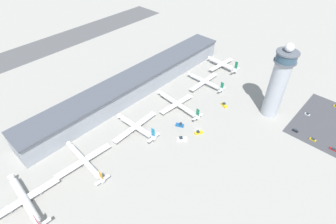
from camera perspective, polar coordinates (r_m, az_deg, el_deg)
The scene contains 19 objects.
ground_plane at distance 196.85m, azimuth 6.58°, elevation -3.98°, with size 1000.00×1000.00×0.00m, color #9E9B93.
terminal_building at distance 228.62m, azimuth -7.29°, elevation 6.00°, with size 205.58×25.00×17.35m.
runway_strip at distance 341.44m, azimuth -23.57°, elevation 13.49°, with size 308.36×44.00×0.01m, color #515154.
control_tower at distance 208.92m, azimuth 22.85°, elevation 5.87°, with size 15.57×15.57×60.20m.
parking_lot_surface at distance 235.66m, azimuth 30.97°, elevation -1.89°, with size 64.00×40.00×0.01m, color #424247.
airplane_gate_alpha at distance 174.20m, azimuth -28.72°, elevation -16.42°, with size 40.20×43.31×13.31m.
airplane_gate_bravo at distance 178.96m, azimuth -17.73°, elevation -10.08°, with size 39.10×42.95×11.88m.
airplane_gate_charlie at distance 193.72m, azimuth -7.00°, elevation -3.16°, with size 40.85×37.39×13.01m.
airplane_gate_delta at distance 212.70m, azimuth 2.09°, elevation 1.76°, with size 33.81×45.97×11.77m.
airplane_gate_echo at distance 241.80m, azimuth 8.03°, elevation 6.58°, with size 37.09×38.31×11.00m.
airplane_gate_foxtrot at distance 269.89m, azimuth 11.68°, elevation 10.19°, with size 33.33×34.67×13.52m.
service_truck_catering at distance 188.25m, azimuth 3.01°, elevation -5.86°, with size 7.21×6.39×2.94m.
service_truck_fuel at distance 221.29m, azimuth 12.12°, elevation 1.48°, with size 4.70×6.82×2.81m.
service_truck_baggage at distance 198.40m, azimuth 2.60°, elevation -2.85°, with size 4.95×6.62×3.00m.
service_truck_water at distance 193.86m, azimuth 6.68°, elevation -4.48°, with size 6.65×4.86×2.61m.
car_blue_compact at distance 236.08m, azimuth 28.07°, elevation -0.41°, with size 1.91×4.09×1.37m.
car_green_van at distance 214.82m, azimuth 28.99°, elevation -5.26°, with size 1.93×4.54×1.58m.
car_grey_coupe at distance 216.17m, azimuth 25.96°, elevation -3.66°, with size 1.87×4.15×1.60m.
car_black_suv at distance 214.70m, azimuth 32.32°, elevation -6.88°, with size 1.75×4.70×1.44m.
Camera 1 is at (-117.64, -78.19, 137.11)m, focal length 28.00 mm.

